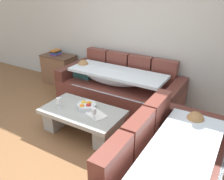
# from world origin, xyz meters

# --- Properties ---
(ground_plane) EXTENTS (14.00, 14.00, 0.00)m
(ground_plane) POSITION_xyz_m (0.00, 0.00, 0.00)
(ground_plane) COLOR brown
(back_wall) EXTENTS (9.00, 0.10, 2.70)m
(back_wall) POSITION_xyz_m (0.00, 2.15, 1.35)
(back_wall) COLOR #BABCB3
(back_wall) RESTS_ON ground_plane
(couch_along_wall) EXTENTS (2.21, 0.92, 0.88)m
(couch_along_wall) POSITION_xyz_m (-0.04, 1.62, 0.33)
(couch_along_wall) COLOR brown
(couch_along_wall) RESTS_ON ground_plane
(couch_near_window) EXTENTS (0.92, 1.93, 0.88)m
(couch_near_window) POSITION_xyz_m (1.45, 0.07, 0.34)
(couch_near_window) COLOR brown
(couch_near_window) RESTS_ON ground_plane
(coffee_table) EXTENTS (1.20, 0.68, 0.38)m
(coffee_table) POSITION_xyz_m (-0.04, 0.57, 0.24)
(coffee_table) COLOR #9FA39D
(coffee_table) RESTS_ON ground_plane
(fruit_bowl) EXTENTS (0.28, 0.28, 0.10)m
(fruit_bowl) POSITION_xyz_m (-0.03, 0.65, 0.42)
(fruit_bowl) COLOR silver
(fruit_bowl) RESTS_ON coffee_table
(wine_glass_near_left) EXTENTS (0.07, 0.07, 0.17)m
(wine_glass_near_left) POSITION_xyz_m (-0.38, 0.45, 0.50)
(wine_glass_near_left) COLOR silver
(wine_glass_near_left) RESTS_ON coffee_table
(wine_glass_near_right) EXTENTS (0.07, 0.07, 0.17)m
(wine_glass_near_right) POSITION_xyz_m (0.24, 0.46, 0.50)
(wine_glass_near_right) COLOR silver
(wine_glass_near_right) RESTS_ON coffee_table
(open_magazine) EXTENTS (0.34, 0.30, 0.01)m
(open_magazine) POSITION_xyz_m (0.21, 0.56, 0.39)
(open_magazine) COLOR white
(open_magazine) RESTS_ON coffee_table
(side_cabinet) EXTENTS (0.72, 0.44, 0.64)m
(side_cabinet) POSITION_xyz_m (-1.65, 1.85, 0.32)
(side_cabinet) COLOR brown
(side_cabinet) RESTS_ON ground_plane
(book_stack_on_cabinet) EXTENTS (0.17, 0.22, 0.11)m
(book_stack_on_cabinet) POSITION_xyz_m (-1.72, 1.86, 0.69)
(book_stack_on_cabinet) COLOR #72337F
(book_stack_on_cabinet) RESTS_ON side_cabinet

